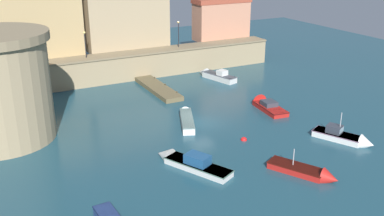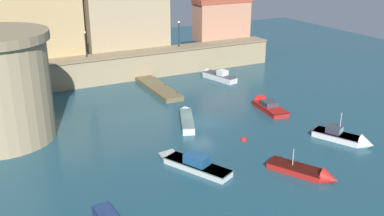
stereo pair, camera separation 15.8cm
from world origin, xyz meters
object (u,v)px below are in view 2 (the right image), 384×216
(moored_boat_0, at_px, (346,138))
(moored_boat_1, at_px, (186,118))
(quay_lamp_0, at_px, (85,40))
(moored_boat_6, at_px, (265,104))
(quay_lamp_1, at_px, (179,30))
(moored_boat_4, at_px, (216,75))
(moored_boat_5, at_px, (187,162))
(mooring_buoy_0, at_px, (244,140))
(moored_boat_3, at_px, (308,172))

(moored_boat_0, bearing_deg, moored_boat_1, -161.03)
(quay_lamp_0, bearing_deg, moored_boat_6, -49.26)
(quay_lamp_0, xyz_separation_m, quay_lamp_1, (13.31, -0.00, 0.17))
(moored_boat_4, bearing_deg, quay_lamp_0, 55.99)
(moored_boat_5, bearing_deg, mooring_buoy_0, -98.41)
(quay_lamp_1, bearing_deg, moored_boat_3, -97.34)
(quay_lamp_1, relative_size, moored_boat_3, 0.64)
(quay_lamp_1, bearing_deg, moored_boat_1, -113.52)
(moored_boat_0, distance_m, moored_boat_4, 23.53)
(moored_boat_5, bearing_deg, moored_boat_6, -84.65)
(moored_boat_0, xyz_separation_m, moored_boat_4, (-0.53, 23.52, 0.08))
(moored_boat_1, height_order, moored_boat_6, moored_boat_6)
(quay_lamp_0, height_order, moored_boat_1, quay_lamp_0)
(moored_boat_3, height_order, moored_boat_4, moored_boat_3)
(moored_boat_3, height_order, mooring_buoy_0, moored_boat_3)
(quay_lamp_0, height_order, moored_boat_5, quay_lamp_0)
(quay_lamp_0, relative_size, moored_boat_1, 0.49)
(quay_lamp_1, height_order, moored_boat_6, quay_lamp_1)
(moored_boat_1, bearing_deg, quay_lamp_1, -0.74)
(moored_boat_3, relative_size, moored_boat_4, 0.85)
(mooring_buoy_0, bearing_deg, moored_boat_1, 112.30)
(quay_lamp_0, relative_size, mooring_buoy_0, 5.65)
(moored_boat_0, distance_m, moored_boat_6, 11.20)
(quay_lamp_1, height_order, moored_boat_5, quay_lamp_1)
(quay_lamp_0, xyz_separation_m, moored_boat_6, (15.46, -17.95, -5.55))
(moored_boat_6, bearing_deg, quay_lamp_0, 47.44)
(quay_lamp_0, distance_m, moored_boat_4, 17.93)
(moored_boat_0, xyz_separation_m, mooring_buoy_0, (-8.35, 4.72, -0.41))
(mooring_buoy_0, bearing_deg, quay_lamp_1, 78.47)
(quay_lamp_0, xyz_separation_m, moored_boat_5, (1.24, -26.61, -5.47))
(quay_lamp_1, distance_m, moored_boat_4, 8.37)
(moored_boat_4, xyz_separation_m, moored_boat_5, (-14.92, -21.05, -0.07))
(quay_lamp_0, height_order, moored_boat_6, quay_lamp_0)
(moored_boat_1, bearing_deg, quay_lamp_0, 40.37)
(quay_lamp_1, relative_size, moored_boat_4, 0.55)
(moored_boat_5, height_order, mooring_buoy_0, moored_boat_5)
(moored_boat_0, distance_m, moored_boat_1, 15.89)
(moored_boat_1, distance_m, moored_boat_6, 9.86)
(moored_boat_4, height_order, mooring_buoy_0, moored_boat_4)
(moored_boat_3, relative_size, moored_boat_5, 0.79)
(moored_boat_1, bearing_deg, moored_boat_5, 176.67)
(quay_lamp_0, xyz_separation_m, moored_boat_3, (9.13, -32.51, -5.58))
(quay_lamp_1, relative_size, moored_boat_1, 0.53)
(quay_lamp_1, bearing_deg, moored_boat_6, -83.17)
(moored_boat_3, bearing_deg, mooring_buoy_0, 157.52)
(moored_boat_0, relative_size, mooring_buoy_0, 9.62)
(quay_lamp_1, height_order, mooring_buoy_0, quay_lamp_1)
(moored_boat_6, distance_m, mooring_buoy_0, 9.59)
(quay_lamp_1, distance_m, moored_boat_0, 29.82)
(moored_boat_0, distance_m, moored_boat_5, 15.65)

